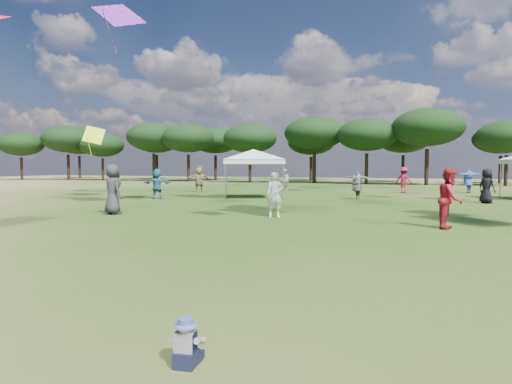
% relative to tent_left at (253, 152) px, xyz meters
% --- Properties ---
extents(tree_line, '(108.78, 17.63, 7.77)m').
position_rel_tent_left_xyz_m(tree_line, '(8.98, 25.51, 2.74)').
color(tree_line, black).
rests_on(tree_line, ground).
extents(tent_left, '(6.28, 6.28, 3.11)m').
position_rel_tent_left_xyz_m(tent_left, '(0.00, 0.00, 0.00)').
color(tent_left, gray).
rests_on(tent_left, ground).
extents(toddler, '(0.31, 0.34, 0.45)m').
position_rel_tent_left_xyz_m(toddler, '(6.90, -19.86, -2.49)').
color(toddler, black).
rests_on(toddler, ground).
extents(festival_crowd, '(28.36, 20.86, 1.91)m').
position_rel_tent_left_xyz_m(festival_crowd, '(6.66, 0.57, -1.83)').
color(festival_crowd, '#525358').
rests_on(festival_crowd, ground).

